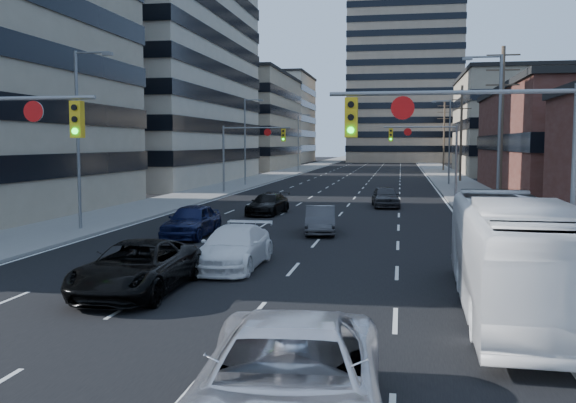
{
  "coord_description": "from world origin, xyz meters",
  "views": [
    {
      "loc": [
        5.48,
        -9.94,
        4.43
      ],
      "look_at": [
        1.2,
        14.31,
        2.2
      ],
      "focal_mm": 40.0,
      "sensor_mm": 36.0,
      "label": 1
    }
  ],
  "objects_px": {
    "silver_suv": "(288,385)",
    "sedan_blue": "(192,221)",
    "transit_bus": "(513,255)",
    "white_van": "(234,247)",
    "black_pickup": "(137,268)"
  },
  "relations": [
    {
      "from": "silver_suv",
      "to": "sedan_blue",
      "type": "relative_size",
      "value": 1.34
    },
    {
      "from": "transit_bus",
      "to": "sedan_blue",
      "type": "height_order",
      "value": "transit_bus"
    },
    {
      "from": "white_van",
      "to": "silver_suv",
      "type": "distance_m",
      "value": 13.5
    },
    {
      "from": "silver_suv",
      "to": "sedan_blue",
      "type": "bearing_deg",
      "value": 107.59
    },
    {
      "from": "silver_suv",
      "to": "black_pickup",
      "type": "bearing_deg",
      "value": 120.58
    },
    {
      "from": "sedan_blue",
      "to": "silver_suv",
      "type": "bearing_deg",
      "value": -66.8
    },
    {
      "from": "sedan_blue",
      "to": "white_van",
      "type": "bearing_deg",
      "value": -59.8
    },
    {
      "from": "black_pickup",
      "to": "silver_suv",
      "type": "bearing_deg",
      "value": -55.06
    },
    {
      "from": "transit_bus",
      "to": "black_pickup",
      "type": "bearing_deg",
      "value": 179.87
    },
    {
      "from": "black_pickup",
      "to": "transit_bus",
      "type": "relative_size",
      "value": 0.51
    },
    {
      "from": "white_van",
      "to": "silver_suv",
      "type": "relative_size",
      "value": 0.82
    },
    {
      "from": "silver_suv",
      "to": "sedan_blue",
      "type": "distance_m",
      "value": 21.31
    },
    {
      "from": "white_van",
      "to": "transit_bus",
      "type": "bearing_deg",
      "value": -26.76
    },
    {
      "from": "white_van",
      "to": "sedan_blue",
      "type": "relative_size",
      "value": 1.1
    },
    {
      "from": "sedan_blue",
      "to": "transit_bus",
      "type": "bearing_deg",
      "value": -41.4
    }
  ]
}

